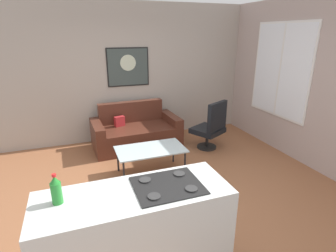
% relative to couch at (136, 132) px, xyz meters
% --- Properties ---
extents(ground, '(6.40, 6.40, 0.04)m').
position_rel_couch_xyz_m(ground, '(-0.00, -1.88, -0.30)').
color(ground, '#925939').
extents(back_wall, '(6.40, 0.05, 2.80)m').
position_rel_couch_xyz_m(back_wall, '(-0.00, 0.55, 1.12)').
color(back_wall, '#A89E92').
rests_on(back_wall, ground).
extents(right_wall, '(0.05, 6.40, 2.80)m').
position_rel_couch_xyz_m(right_wall, '(2.62, -1.58, 1.12)').
color(right_wall, '#AD9A92').
rests_on(right_wall, ground).
extents(couch, '(1.74, 0.96, 0.85)m').
position_rel_couch_xyz_m(couch, '(0.00, 0.00, 0.00)').
color(couch, '#4F271B').
rests_on(couch, ground).
extents(coffee_table, '(1.10, 0.62, 0.44)m').
position_rel_couch_xyz_m(coffee_table, '(-0.04, -1.23, 0.12)').
color(coffee_table, silver).
rests_on(coffee_table, ground).
extents(armchair, '(0.73, 0.72, 0.98)m').
position_rel_couch_xyz_m(armchair, '(1.35, -0.69, 0.19)').
color(armchair, black).
rests_on(armchair, ground).
extents(kitchen_counter, '(1.70, 0.63, 0.93)m').
position_rel_couch_xyz_m(kitchen_counter, '(-0.72, -3.06, 0.17)').
color(kitchen_counter, silver).
rests_on(kitchen_counter, ground).
extents(soda_bottle, '(0.09, 0.09, 0.26)m').
position_rel_couch_xyz_m(soda_bottle, '(-1.34, -3.00, 0.74)').
color(soda_bottle, '#26882F').
rests_on(soda_bottle, kitchen_counter).
extents(wall_painting, '(0.87, 0.03, 0.78)m').
position_rel_couch_xyz_m(wall_painting, '(0.01, 0.50, 1.26)').
color(wall_painting, black).
extents(window, '(0.03, 1.46, 1.74)m').
position_rel_couch_xyz_m(window, '(2.58, -0.98, 1.25)').
color(window, silver).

